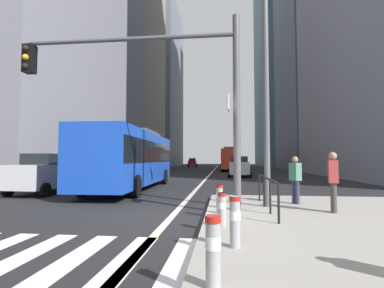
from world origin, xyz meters
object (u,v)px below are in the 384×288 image
object	(u,v)px
traffic_signal_gantry	(159,80)
pedestrian_far	(295,178)
city_bus_blue_oncoming	(132,156)
street_lamp_post	(265,50)
city_bus_red_distant	(231,159)
bollard_left	(235,219)
car_receding_near	(239,167)
bollard_front	(213,247)
car_oncoming_mid	(192,162)
pedestrian_walking	(333,179)
sedan_white_oncoming	(48,173)
bollard_right	(222,208)
bollard_back	(220,197)
city_bus_red_receding	(230,158)

from	to	relation	value
traffic_signal_gantry	pedestrian_far	distance (m)	5.64
city_bus_blue_oncoming	traffic_signal_gantry	bearing A→B (deg)	-65.94
street_lamp_post	city_bus_red_distant	bearing A→B (deg)	89.87
bollard_left	pedestrian_far	xyz separation A→B (m)	(2.26, 5.19, 0.40)
car_receding_near	pedestrian_far	distance (m)	17.38
street_lamp_post	bollard_front	xyz separation A→B (m)	(-1.53, -6.09, -4.66)
city_bus_blue_oncoming	car_oncoming_mid	world-z (taller)	city_bus_blue_oncoming
pedestrian_walking	sedan_white_oncoming	bearing A→B (deg)	157.78
bollard_right	traffic_signal_gantry	bearing A→B (deg)	131.95
city_bus_red_distant	car_receding_near	distance (m)	33.74
bollard_left	pedestrian_walking	size ratio (longest dim) A/B	0.51
bollard_front	bollard_back	size ratio (longest dim) A/B	1.07
city_bus_blue_oncoming	street_lamp_post	size ratio (longest dim) A/B	1.36
city_bus_red_distant	car_receding_near	xyz separation A→B (m)	(-0.06, -33.73, -0.85)
car_oncoming_mid	bollard_back	distance (m)	58.77
city_bus_blue_oncoming	bollard_right	bearing A→B (deg)	-60.94
sedan_white_oncoming	bollard_left	world-z (taller)	sedan_white_oncoming
traffic_signal_gantry	bollard_right	xyz separation A→B (m)	(1.97, -2.20, -3.59)
bollard_right	bollard_back	world-z (taller)	bollard_back
city_bus_red_distant	bollard_front	distance (m)	57.91
city_bus_red_receding	bollard_front	bearing A→B (deg)	-91.60
car_receding_near	city_bus_red_receding	bearing A→B (deg)	91.73
traffic_signal_gantry	bollard_front	xyz separation A→B (m)	(1.89, -5.34, -3.54)
traffic_signal_gantry	pedestrian_walking	bearing A→B (deg)	-1.38
pedestrian_far	bollard_right	bearing A→B (deg)	-124.37
city_bus_red_distant	car_oncoming_mid	distance (m)	10.19
car_receding_near	bollard_right	bearing A→B (deg)	-94.08
traffic_signal_gantry	pedestrian_far	world-z (taller)	traffic_signal_gantry
sedan_white_oncoming	pedestrian_walking	xyz separation A→B (m)	(11.84, -4.84, 0.12)
bollard_front	bollard_left	size ratio (longest dim) A/B	0.96
bollard_back	bollard_front	bearing A→B (deg)	-90.15
pedestrian_walking	pedestrian_far	bearing A→B (deg)	113.35
sedan_white_oncoming	car_oncoming_mid	world-z (taller)	same
bollard_back	street_lamp_post	bearing A→B (deg)	40.72
city_bus_red_receding	pedestrian_far	distance (m)	33.09
traffic_signal_gantry	pedestrian_walking	size ratio (longest dim) A/B	4.13
sedan_white_oncoming	pedestrian_far	xyz separation A→B (m)	(11.16, -3.27, 0.05)
city_bus_blue_oncoming	pedestrian_walking	bearing A→B (deg)	-40.48
city_bus_red_distant	bollard_back	distance (m)	53.13
city_bus_red_receding	bollard_right	world-z (taller)	city_bus_red_receding
city_bus_blue_oncoming	bollard_right	xyz separation A→B (m)	(5.05, -9.09, -1.26)
sedan_white_oncoming	bollard_back	size ratio (longest dim) A/B	5.52
pedestrian_far	car_receding_near	bearing A→B (deg)	93.28
sedan_white_oncoming	bollard_front	distance (m)	13.23
sedan_white_oncoming	bollard_left	xyz separation A→B (m)	(8.90, -8.45, -0.35)
sedan_white_oncoming	bollard_left	bearing A→B (deg)	-43.52
sedan_white_oncoming	car_receding_near	bearing A→B (deg)	54.17
bollard_right	sedan_white_oncoming	bearing A→B (deg)	141.44
car_oncoming_mid	sedan_white_oncoming	bearing A→B (deg)	-91.67
traffic_signal_gantry	bollard_front	bearing A→B (deg)	-70.55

